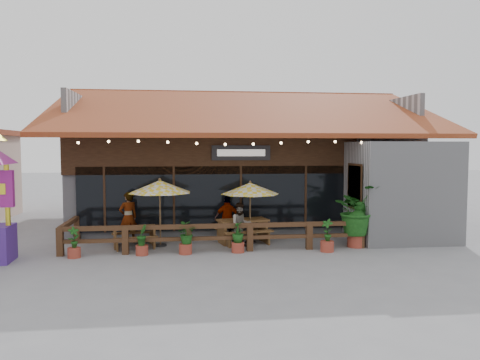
{
  "coord_description": "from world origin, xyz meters",
  "views": [
    {
      "loc": [
        -2.69,
        -15.52,
        3.4
      ],
      "look_at": [
        -0.58,
        1.5,
        2.2
      ],
      "focal_mm": 35.0,
      "sensor_mm": 36.0,
      "label": 1
    }
  ],
  "objects": [
    {
      "name": "ground",
      "position": [
        0.0,
        0.0,
        0.0
      ],
      "size": [
        100.0,
        100.0,
        0.0
      ],
      "primitive_type": "plane",
      "color": "gray",
      "rests_on": "ground"
    },
    {
      "name": "restaurant_building",
      "position": [
        0.26,
        6.61,
        2.21
      ],
      "size": [
        15.5,
        14.73,
        6.09
      ],
      "color": "#AFAFB4",
      "rests_on": "ground"
    },
    {
      "name": "patio_railing",
      "position": [
        -2.25,
        -0.27,
        0.61
      ],
      "size": [
        10.0,
        2.6,
        0.92
      ],
      "color": "#4E2F1B",
      "rests_on": "ground"
    },
    {
      "name": "umbrella_left",
      "position": [
        -3.45,
        0.64,
        2.05
      ],
      "size": [
        2.93,
        2.93,
        2.35
      ],
      "color": "brown",
      "rests_on": "ground"
    },
    {
      "name": "umbrella_right",
      "position": [
        -0.3,
        0.77,
        1.94
      ],
      "size": [
        2.18,
        2.18,
        2.23
      ],
      "color": "brown",
      "rests_on": "ground"
    },
    {
      "name": "picnic_table_left",
      "position": [
        -4.33,
        0.57,
        0.48
      ],
      "size": [
        1.67,
        1.51,
        0.71
      ],
      "color": "brown",
      "rests_on": "ground"
    },
    {
      "name": "picnic_table_right",
      "position": [
        -0.56,
        0.83,
        0.57
      ],
      "size": [
        2.05,
        1.87,
        0.85
      ],
      "color": "brown",
      "rests_on": "ground"
    },
    {
      "name": "tropical_plant",
      "position": [
        3.19,
        -0.34,
        1.23
      ],
      "size": [
        1.99,
        1.89,
        2.15
      ],
      "color": "#943728",
      "rests_on": "ground"
    },
    {
      "name": "diner_a",
      "position": [
        -4.6,
        1.28,
        0.92
      ],
      "size": [
        0.8,
        0.71,
        1.84
      ],
      "primitive_type": "imported",
      "rotation": [
        0.0,
        0.0,
        3.64
      ],
      "color": "#3D2513",
      "rests_on": "ground"
    },
    {
      "name": "diner_b",
      "position": [
        -0.72,
        0.13,
        0.76
      ],
      "size": [
        0.82,
        0.69,
        1.52
      ],
      "primitive_type": "imported",
      "rotation": [
        0.0,
        0.0,
        0.16
      ],
      "color": "#3D2513",
      "rests_on": "ground"
    },
    {
      "name": "diner_c",
      "position": [
        -1.06,
        1.28,
        0.82
      ],
      "size": [
        0.99,
        0.5,
        1.63
      ],
      "primitive_type": "imported",
      "rotation": [
        0.0,
        0.0,
        3.03
      ],
      "color": "#3D2513",
      "rests_on": "ground"
    },
    {
      "name": "planter_a",
      "position": [
        -6.02,
        -0.8,
        0.41
      ],
      "size": [
        0.41,
        0.39,
        0.97
      ],
      "color": "#943728",
      "rests_on": "ground"
    },
    {
      "name": "planter_b",
      "position": [
        -3.97,
        -0.68,
        0.44
      ],
      "size": [
        0.39,
        0.41,
        0.96
      ],
      "color": "#943728",
      "rests_on": "ground"
    },
    {
      "name": "planter_c",
      "position": [
        -2.6,
        -0.7,
        0.57
      ],
      "size": [
        0.79,
        0.75,
        1.01
      ],
      "color": "#943728",
      "rests_on": "ground"
    },
    {
      "name": "planter_d",
      "position": [
        -0.91,
        -0.67,
        0.49
      ],
      "size": [
        0.51,
        0.51,
        1.01
      ],
      "color": "#943728",
      "rests_on": "ground"
    },
    {
      "name": "planter_e",
      "position": [
        1.99,
        -0.93,
        0.45
      ],
      "size": [
        0.45,
        0.46,
        1.08
      ],
      "color": "#943728",
      "rests_on": "ground"
    }
  ]
}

